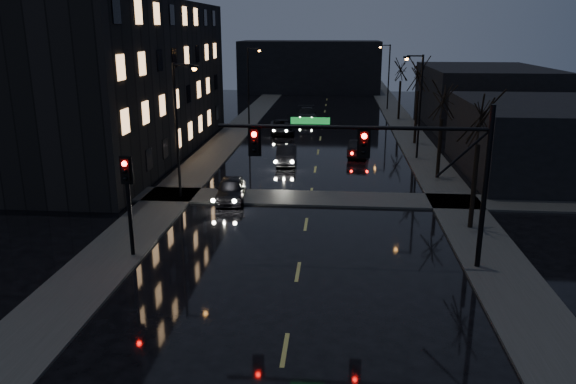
% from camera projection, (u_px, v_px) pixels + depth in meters
% --- Properties ---
extents(sidewalk_left, '(3.00, 140.00, 0.12)m').
position_uv_depth(sidewalk_left, '(224.00, 143.00, 50.15)').
color(sidewalk_left, '#2D2D2B').
rests_on(sidewalk_left, ground).
extents(sidewalk_right, '(3.00, 140.00, 0.12)m').
position_uv_depth(sidewalk_right, '(417.00, 146.00, 48.74)').
color(sidewalk_right, '#2D2D2B').
rests_on(sidewalk_right, ground).
extents(sidewalk_cross, '(40.00, 3.00, 0.12)m').
position_uv_depth(sidewalk_cross, '(310.00, 198.00, 33.67)').
color(sidewalk_cross, '#2D2D2B').
rests_on(sidewalk_cross, ground).
extents(apartment_block, '(12.00, 30.00, 12.00)m').
position_uv_depth(apartment_block, '(110.00, 79.00, 44.38)').
color(apartment_block, black).
rests_on(apartment_block, ground).
extents(commercial_right_near, '(10.00, 14.00, 5.00)m').
position_uv_depth(commercial_right_near, '(539.00, 139.00, 38.87)').
color(commercial_right_near, black).
rests_on(commercial_right_near, ground).
extents(commercial_right_far, '(12.00, 18.00, 6.00)m').
position_uv_depth(commercial_right_far, '(484.00, 96.00, 59.64)').
color(commercial_right_far, black).
rests_on(commercial_right_far, ground).
extents(far_block, '(22.00, 10.00, 8.00)m').
position_uv_depth(far_block, '(310.00, 67.00, 89.72)').
color(far_block, black).
rests_on(far_block, ground).
extents(signal_mast, '(11.11, 0.41, 7.00)m').
position_uv_depth(signal_mast, '(394.00, 156.00, 22.91)').
color(signal_mast, black).
rests_on(signal_mast, ground).
extents(signal_pole_left, '(0.35, 0.41, 4.53)m').
position_uv_depth(signal_pole_left, '(128.00, 192.00, 24.37)').
color(signal_pole_left, black).
rests_on(signal_pole_left, ground).
extents(tree_near, '(3.52, 3.52, 8.08)m').
position_uv_depth(tree_near, '(481.00, 107.00, 26.94)').
color(tree_near, black).
rests_on(tree_near, ground).
extents(tree_mid_a, '(3.30, 3.30, 7.58)m').
position_uv_depth(tree_mid_a, '(444.00, 93.00, 36.61)').
color(tree_mid_a, black).
rests_on(tree_mid_a, ground).
extents(tree_mid_b, '(3.74, 3.74, 8.59)m').
position_uv_depth(tree_mid_b, '(419.00, 68.00, 47.87)').
color(tree_mid_b, black).
rests_on(tree_mid_b, ground).
extents(tree_far, '(3.43, 3.43, 7.88)m').
position_uv_depth(tree_far, '(401.00, 65.00, 61.41)').
color(tree_far, black).
rests_on(tree_far, ground).
extents(streetlight_l_near, '(1.53, 0.28, 8.00)m').
position_uv_depth(streetlight_l_near, '(180.00, 120.00, 32.50)').
color(streetlight_l_near, black).
rests_on(streetlight_l_near, ground).
extents(streetlight_l_far, '(1.53, 0.28, 8.00)m').
position_uv_depth(streetlight_l_far, '(250.00, 79.00, 58.32)').
color(streetlight_l_far, black).
rests_on(streetlight_l_far, ground).
extents(streetlight_r_mid, '(1.53, 0.28, 8.00)m').
position_uv_depth(streetlight_r_mid, '(418.00, 98.00, 42.71)').
color(streetlight_r_mid, black).
rests_on(streetlight_r_mid, ground).
extents(streetlight_r_far, '(1.53, 0.28, 8.00)m').
position_uv_depth(streetlight_r_far, '(387.00, 71.00, 69.49)').
color(streetlight_r_far, black).
rests_on(streetlight_r_far, ground).
extents(oncoming_car_a, '(2.08, 4.24, 1.39)m').
position_uv_depth(oncoming_car_a, '(231.00, 189.00, 33.27)').
color(oncoming_car_a, black).
rests_on(oncoming_car_a, ground).
extents(oncoming_car_b, '(1.64, 4.22, 1.37)m').
position_uv_depth(oncoming_car_b, '(286.00, 155.00, 42.42)').
color(oncoming_car_b, black).
rests_on(oncoming_car_b, ground).
extents(oncoming_car_c, '(2.84, 5.09, 1.34)m').
position_uv_depth(oncoming_car_c, '(282.00, 127.00, 54.64)').
color(oncoming_car_c, black).
rests_on(oncoming_car_c, ground).
extents(oncoming_car_d, '(2.47, 5.28, 1.49)m').
position_uv_depth(oncoming_car_d, '(307.00, 114.00, 62.24)').
color(oncoming_car_d, black).
rests_on(oncoming_car_d, ground).
extents(lead_car, '(1.95, 4.31, 1.37)m').
position_uv_depth(lead_car, '(359.00, 148.00, 44.86)').
color(lead_car, black).
rests_on(lead_car, ground).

